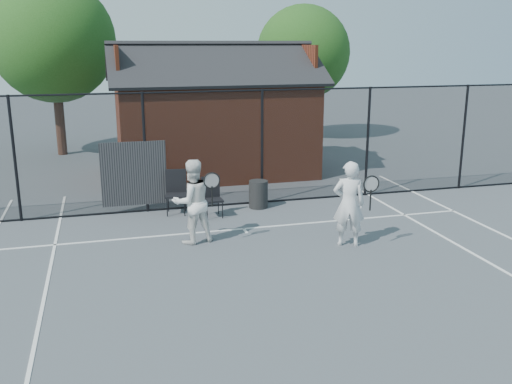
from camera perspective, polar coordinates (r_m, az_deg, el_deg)
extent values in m
plane|color=#4F565A|center=(10.41, 2.78, -8.79)|extent=(80.00, 80.00, 0.00)
cube|color=white|center=(13.10, -1.25, -3.69)|extent=(11.00, 0.06, 0.01)
cube|color=white|center=(8.27, -21.78, -16.52)|extent=(0.06, 18.00, 0.01)
cube|color=white|center=(12.96, -1.09, -3.89)|extent=(0.06, 0.30, 0.01)
cylinder|color=black|center=(14.45, -22.97, 3.01)|extent=(0.07, 0.07, 3.00)
cylinder|color=black|center=(14.35, -11.03, 3.84)|extent=(0.07, 0.07, 3.00)
cylinder|color=black|center=(14.85, 0.61, 4.49)|extent=(0.07, 0.07, 3.00)
cylinder|color=black|center=(15.92, 11.09, 4.91)|extent=(0.07, 0.07, 3.00)
cylinder|color=black|center=(17.44, 20.02, 5.14)|extent=(0.07, 0.07, 3.00)
cylinder|color=black|center=(14.42, -3.26, 10.05)|extent=(22.00, 0.04, 0.04)
cylinder|color=black|center=(14.96, -3.10, -1.25)|extent=(22.00, 0.04, 0.04)
cube|color=black|center=(14.62, -3.18, 4.30)|extent=(22.00, 3.00, 0.01)
cube|color=black|center=(14.41, -12.12, 1.80)|extent=(1.60, 0.04, 1.60)
cube|color=maroon|center=(18.59, -4.26, 6.54)|extent=(6.00, 4.00, 3.00)
cube|color=black|center=(17.42, -3.75, 12.71)|extent=(6.50, 2.36, 1.32)
cube|color=black|center=(19.39, -4.96, 12.90)|extent=(6.50, 2.36, 1.32)
cube|color=maroon|center=(18.08, -13.83, 12.40)|extent=(0.10, 2.80, 1.06)
cube|color=maroon|center=(19.18, 4.52, 12.89)|extent=(0.10, 2.80, 1.06)
cylinder|color=#341F15|center=(22.80, -19.01, 6.70)|extent=(0.36, 0.36, 2.52)
sphere|color=#1C4714|center=(22.61, -19.65, 14.08)|extent=(4.48, 4.48, 4.48)
cylinder|color=#341F15|center=(25.22, 4.62, 7.83)|extent=(0.36, 0.36, 2.23)
sphere|color=#1C4714|center=(25.04, 4.75, 13.76)|extent=(3.97, 3.97, 3.97)
imported|color=silver|center=(11.97, 9.27, -1.18)|extent=(0.76, 0.62, 1.81)
torus|color=black|center=(11.66, 11.45, 0.80)|extent=(0.35, 0.03, 0.35)
cylinder|color=black|center=(11.74, 11.37, -0.80)|extent=(0.03, 0.03, 0.43)
imported|color=white|center=(12.07, -6.40, -0.95)|extent=(1.01, 0.87, 1.80)
torus|color=black|center=(11.66, -4.45, 1.15)|extent=(0.35, 0.03, 0.35)
cylinder|color=black|center=(11.74, -4.42, -0.45)|extent=(0.03, 0.03, 0.43)
cube|color=black|center=(14.23, -8.01, -0.11)|extent=(0.60, 0.62, 1.07)
cube|color=black|center=(13.89, -4.36, -0.61)|extent=(0.49, 0.51, 0.96)
cylinder|color=#262626|center=(14.67, 0.24, -0.22)|extent=(0.50, 0.50, 0.71)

